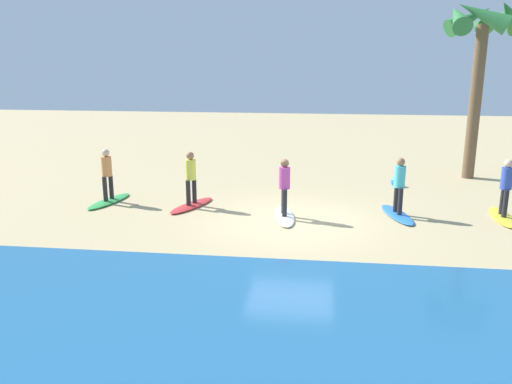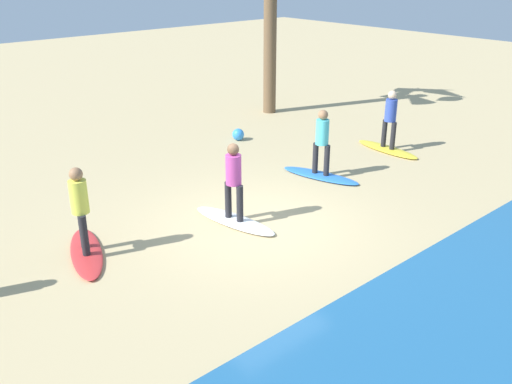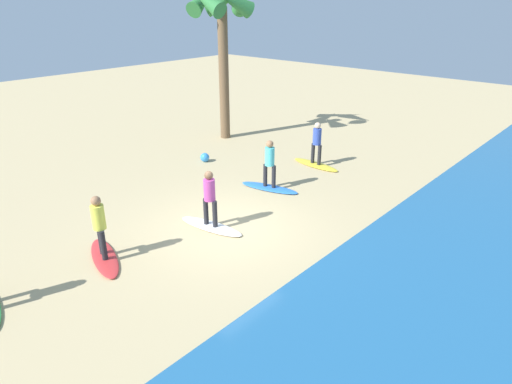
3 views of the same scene
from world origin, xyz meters
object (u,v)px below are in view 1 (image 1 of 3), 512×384
object	(u,v)px
surfboard_blue	(397,214)
surfboard_green	(109,201)
surfer_yellow	(506,183)
surfer_blue	(399,182)
beach_ball	(396,182)
surfer_red	(191,174)
surfer_green	(107,171)
palm_tree	(482,35)
surfer_white	(284,183)
surfboard_red	(192,205)
surfboard_white	(284,216)
surfboard_yellow	(502,217)

from	to	relation	value
surfboard_blue	surfboard_green	xyz separation A→B (m)	(8.95, -0.35, 0.00)
surfer_yellow	surfer_blue	world-z (taller)	same
surfer_blue	beach_ball	world-z (taller)	surfer_blue
surfer_red	surfer_green	size ratio (longest dim) A/B	1.00
surfer_blue	palm_tree	bearing A→B (deg)	-121.45
surfer_green	palm_tree	size ratio (longest dim) A/B	0.25
surfer_yellow	palm_tree	distance (m)	6.89
surfer_green	beach_ball	world-z (taller)	surfer_green
surfer_green	beach_ball	xyz separation A→B (m)	(-9.38, -3.38, -0.86)
surfer_red	surfer_yellow	bearing A→B (deg)	179.65
surfer_white	palm_tree	distance (m)	10.00
surfboard_blue	surfboard_red	distance (m)	6.21
surfboard_blue	surfer_blue	bearing A→B (deg)	-13.68
surfboard_red	palm_tree	world-z (taller)	palm_tree
surfer_white	surfboard_white	bearing A→B (deg)	-90.00
surfboard_red	beach_ball	bearing A→B (deg)	139.11
surfboard_white	surfboard_green	size ratio (longest dim) A/B	1.00
palm_tree	beach_ball	size ratio (longest dim) A/B	18.59
surfer_yellow	palm_tree	bearing A→B (deg)	-94.39
surfer_red	surfboard_green	bearing A→B (deg)	-3.07
surfer_yellow	palm_tree	world-z (taller)	palm_tree
surfer_yellow	surfboard_blue	distance (m)	3.14
surfboard_red	surfer_green	bearing A→B (deg)	-71.96
surfer_green	surfer_yellow	bearing A→B (deg)	179.02
surfer_white	surfer_red	bearing A→B (deg)	-14.79
surfer_red	surfer_green	world-z (taller)	same
surfboard_white	surfer_green	world-z (taller)	surfer_green
surfer_yellow	beach_ball	size ratio (longest dim) A/B	4.60
surfer_red	surfboard_blue	bearing A→B (deg)	178.17
palm_tree	surfer_yellow	bearing A→B (deg)	85.61
surfer_red	beach_ball	size ratio (longest dim) A/B	4.60
surfer_yellow	surfer_white	xyz separation A→B (m)	(6.24, 0.72, 0.00)
surfboard_blue	surfer_blue	size ratio (longest dim) A/B	1.28
surfboard_blue	palm_tree	world-z (taller)	palm_tree
surfboard_yellow	surfboard_green	bearing A→B (deg)	-86.76
surfboard_yellow	surfboard_red	xyz separation A→B (m)	(9.18, -0.06, 0.00)
surfboard_blue	surfboard_white	distance (m)	3.32
surfer_red	surfboard_red	bearing A→B (deg)	-26.57
surfer_blue	palm_tree	size ratio (longest dim) A/B	0.25
surfboard_green	palm_tree	world-z (taller)	palm_tree
surfer_blue	surfboard_yellow	bearing A→B (deg)	-177.24
surfer_white	surfboard_red	bearing A→B (deg)	-14.79
surfboard_blue	surfer_red	bearing A→B (deg)	-105.52
surfer_yellow	surfer_green	bearing A→B (deg)	-0.98
surfer_white	surfboard_yellow	bearing A→B (deg)	-173.44
palm_tree	beach_ball	bearing A→B (deg)	31.49
surfboard_red	surfer_green	world-z (taller)	surfer_green
surfer_white	surfboard_red	world-z (taller)	surfer_white
surfer_blue	surfer_white	distance (m)	3.32
surfer_white	surfer_red	world-z (taller)	same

